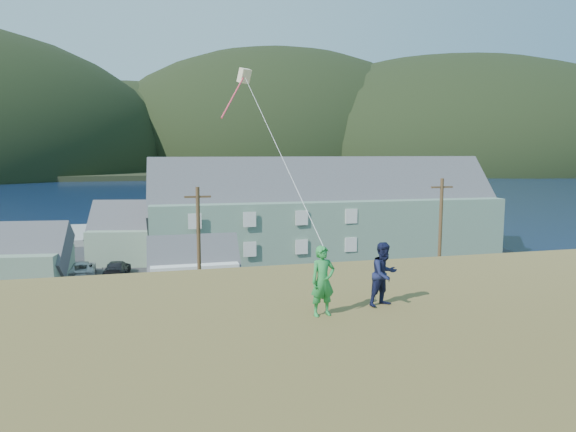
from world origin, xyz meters
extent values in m
plane|color=#0A1638|center=(0.00, 0.00, 0.00)|extent=(900.00, 900.00, 0.00)
cube|color=#4C3D19|center=(0.00, -2.00, 0.05)|extent=(110.00, 8.00, 0.10)
cube|color=#28282B|center=(0.00, 17.00, 0.06)|extent=(72.00, 36.00, 0.12)
cube|color=gray|center=(-6.00, 40.00, 0.45)|extent=(26.00, 14.00, 0.90)
cube|color=black|center=(0.00, 330.00, 1.00)|extent=(900.00, 320.00, 2.00)
ellipsoid|color=black|center=(-20.00, 300.00, 2.00)|extent=(200.00, 180.00, 100.00)
ellipsoid|color=black|center=(70.00, 290.00, 2.00)|extent=(230.00, 207.00, 142.60)
ellipsoid|color=black|center=(180.00, 270.00, 2.00)|extent=(280.00, 252.00, 134.40)
ellipsoid|color=black|center=(300.00, 300.00, 2.00)|extent=(240.00, 216.00, 100.80)
cube|color=gray|center=(14.99, 21.77, 3.20)|extent=(36.13, 11.14, 6.15)
cube|color=#47474C|center=(14.99, 21.77, 7.91)|extent=(36.62, 10.89, 9.99)
cube|color=gray|center=(-13.99, 15.27, 1.64)|extent=(9.17, 6.70, 3.03)
cube|color=#47474C|center=(-13.99, 15.27, 3.91)|extent=(9.64, 6.59, 5.52)
cube|color=white|center=(0.43, 10.11, 1.43)|extent=(6.56, 4.71, 2.61)
cube|color=#47474C|center=(0.43, 10.11, 3.38)|extent=(7.06, 4.70, 4.65)
cube|color=gray|center=(-3.27, 23.30, 1.84)|extent=(11.77, 8.34, 3.44)
cube|color=#47474C|center=(-3.27, 23.30, 4.53)|extent=(12.24, 8.34, 6.35)
cylinder|color=#47331E|center=(0.30, 1.50, 4.59)|extent=(0.24, 0.24, 8.94)
cylinder|color=#47331E|center=(16.76, 1.50, 4.74)|extent=(0.24, 0.24, 9.25)
imported|color=maroon|center=(-12.90, 22.79, 0.82)|extent=(2.90, 5.29, 1.41)
imported|color=black|center=(-5.92, 17.27, 0.80)|extent=(2.31, 4.85, 1.36)
imported|color=silver|center=(-8.94, 17.77, 0.81)|extent=(2.76, 5.16, 1.38)
imported|color=navy|center=(0.37, 17.53, 0.90)|extent=(1.86, 4.58, 1.56)
imported|color=#375E8B|center=(3.78, 24.42, 0.87)|extent=(1.74, 4.60, 1.50)
imported|color=black|center=(-2.99, 23.55, 0.85)|extent=(2.17, 4.43, 1.45)
imported|color=#268C3E|center=(1.98, -18.22, 8.07)|extent=(0.69, 0.51, 1.74)
imported|color=#171C3F|center=(3.78, -17.82, 8.04)|extent=(0.98, 0.87, 1.68)
cube|color=beige|center=(1.49, -9.44, 14.15)|extent=(0.61, 0.60, 0.60)
cylinder|color=#FF4353|center=(0.89, -10.69, 13.25)|extent=(0.06, 0.06, 3.31)
cylinder|color=white|center=(1.73, -13.83, 11.54)|extent=(0.02, 0.02, 10.23)
camera|label=1|loc=(-1.76, -29.89, 11.23)|focal=32.00mm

